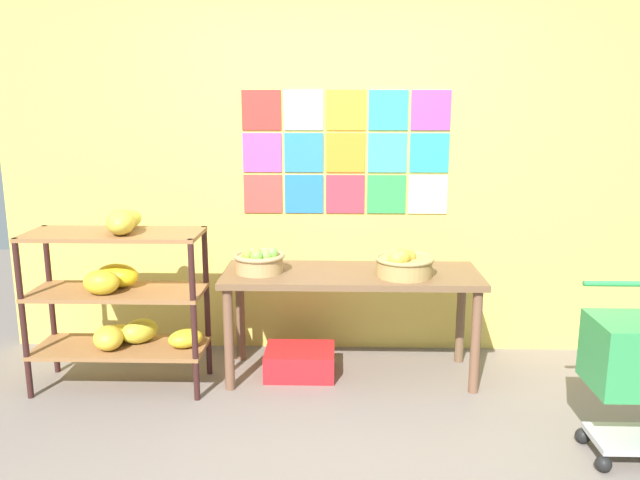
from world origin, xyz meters
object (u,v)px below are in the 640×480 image
Objects in this scene: display_table at (351,286)px; produce_crate_under_table at (300,362)px; banana_shelf_unit at (121,293)px; fruit_basket_back_right at (404,264)px; fruit_basket_right at (260,261)px.

display_table is 3.61× the size of produce_crate_under_table.
fruit_basket_back_right is at bearing 3.55° from banana_shelf_unit.
banana_shelf_unit is at bearing -169.86° from produce_crate_under_table.
produce_crate_under_table is at bearing 4.38° from fruit_basket_right.
produce_crate_under_table is at bearing -179.55° from display_table.
display_table is 0.60m from fruit_basket_right.
banana_shelf_unit is 1.21m from produce_crate_under_table.
fruit_basket_back_right is 0.95m from produce_crate_under_table.
fruit_basket_back_right is at bearing -4.25° from fruit_basket_right.
display_table is at bearing 2.14° from fruit_basket_right.
banana_shelf_unit reaches higher than produce_crate_under_table.
banana_shelf_unit reaches higher than display_table.
banana_shelf_unit is 1.42m from display_table.
fruit_basket_back_right reaches higher than fruit_basket_right.
fruit_basket_right reaches higher than produce_crate_under_table.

